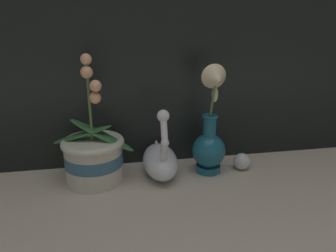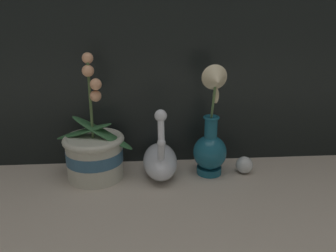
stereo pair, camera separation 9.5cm
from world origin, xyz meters
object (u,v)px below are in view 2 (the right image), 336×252
(orchid_potted_plant, at_px, (95,152))
(glass_sphere, at_px, (244,165))
(swan_figurine, at_px, (160,159))
(blue_vase, at_px, (211,141))

(orchid_potted_plant, distance_m, glass_sphere, 0.45)
(orchid_potted_plant, distance_m, swan_figurine, 0.19)
(blue_vase, bearing_deg, glass_sphere, 0.98)
(orchid_potted_plant, relative_size, swan_figurine, 1.63)
(orchid_potted_plant, relative_size, glass_sphere, 7.03)
(orchid_potted_plant, bearing_deg, blue_vase, -1.50)
(swan_figurine, bearing_deg, glass_sphere, -1.55)
(blue_vase, height_order, glass_sphere, blue_vase)
(swan_figurine, height_order, blue_vase, blue_vase)
(orchid_potted_plant, xyz_separation_m, blue_vase, (0.34, -0.01, 0.03))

